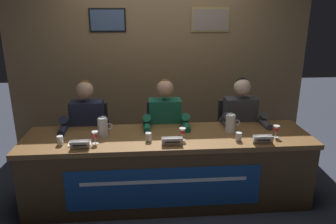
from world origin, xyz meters
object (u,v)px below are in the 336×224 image
at_px(water_cup_center, 148,137).
at_px(water_pitcher_right_side, 231,123).
at_px(panelist_left, 87,127).
at_px(chair_center, 164,141).
at_px(juice_glass_left, 95,135).
at_px(conference_table, 169,161).
at_px(water_cup_right, 239,137).
at_px(water_pitcher_left_side, 103,127).
at_px(chair_right, 235,139).
at_px(panelist_right, 241,123).
at_px(chair_left, 91,143).
at_px(water_cup_left, 60,141).
at_px(nameplate_left, 80,145).
at_px(juice_glass_center, 182,132).
at_px(document_stack_left, 80,143).
at_px(nameplate_center, 172,141).
at_px(panelist_center, 165,125).
at_px(juice_glass_right, 276,129).
at_px(nameplate_right, 263,139).

xyz_separation_m(water_cup_center, water_pitcher_right_side, (0.86, 0.18, 0.06)).
xyz_separation_m(panelist_left, chair_center, (0.87, 0.20, -0.28)).
relative_size(panelist_left, juice_glass_left, 9.81).
xyz_separation_m(conference_table, water_cup_right, (0.68, -0.09, 0.27)).
relative_size(chair_center, water_pitcher_left_side, 4.24).
xyz_separation_m(chair_right, water_cup_right, (-0.20, -0.75, 0.33)).
bearing_deg(chair_center, water_pitcher_right_side, -37.33).
distance_m(panelist_left, panelist_right, 1.74).
bearing_deg(chair_left, panelist_right, -6.51).
bearing_deg(panelist_left, water_pitcher_left_side, -54.80).
xyz_separation_m(water_cup_left, water_cup_center, (0.84, 0.02, 0.00)).
bearing_deg(chair_right, nameplate_left, -154.41).
distance_m(juice_glass_center, water_cup_right, 0.55).
relative_size(panelist_left, document_stack_left, 5.41).
bearing_deg(chair_right, water_pitcher_right_side, -113.14).
bearing_deg(juice_glass_center, juice_glass_left, -178.52).
height_order(chair_left, nameplate_center, chair_left).
height_order(panelist_center, juice_glass_center, panelist_center).
relative_size(panelist_center, juice_glass_right, 9.81).
xyz_separation_m(juice_glass_left, nameplate_right, (1.60, -0.12, -0.05)).
bearing_deg(nameplate_center, juice_glass_center, 47.45).
bearing_deg(juice_glass_right, document_stack_left, -179.80).
bearing_deg(chair_left, juice_glass_center, -34.30).
bearing_deg(juice_glass_right, water_cup_center, 179.82).
distance_m(juice_glass_left, panelist_center, 0.88).
distance_m(water_cup_center, chair_right, 1.31).
xyz_separation_m(chair_center, water_cup_right, (0.67, -0.75, 0.33)).
distance_m(water_cup_left, water_cup_center, 0.84).
height_order(chair_right, water_cup_right, chair_right).
bearing_deg(water_cup_center, chair_left, 134.38).
xyz_separation_m(conference_table, water_cup_center, (-0.20, -0.03, 0.27)).
height_order(nameplate_left, water_cup_left, water_cup_left).
bearing_deg(chair_left, nameplate_right, -25.15).
bearing_deg(panelist_center, juice_glass_left, -144.35).
relative_size(nameplate_left, juice_glass_center, 1.44).
distance_m(water_cup_right, document_stack_left, 1.53).
height_order(chair_left, nameplate_left, chair_left).
distance_m(panelist_left, water_pitcher_left_side, 0.39).
height_order(nameplate_left, panelist_center, panelist_center).
height_order(nameplate_center, water_cup_right, water_cup_right).
xyz_separation_m(panelist_right, juice_glass_right, (0.20, -0.49, 0.10)).
height_order(chair_left, panelist_center, panelist_center).
distance_m(chair_right, water_cup_right, 0.84).
height_order(chair_center, nameplate_center, chair_center).
relative_size(juice_glass_center, water_pitcher_right_side, 0.59).
bearing_deg(panelist_center, chair_center, 90.00).
bearing_deg(panelist_left, water_cup_right, -19.59).
relative_size(chair_right, water_pitcher_left_side, 4.24).
height_order(juice_glass_center, water_cup_right, juice_glass_center).
xyz_separation_m(chair_right, juice_glass_right, (0.20, -0.69, 0.38)).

